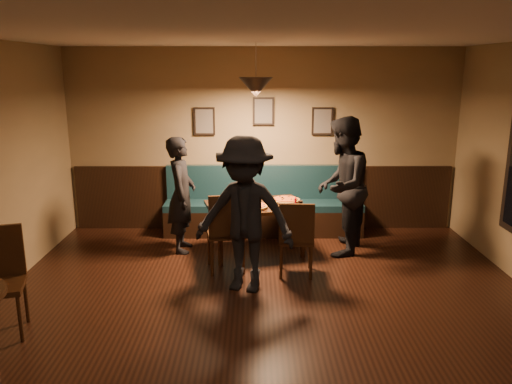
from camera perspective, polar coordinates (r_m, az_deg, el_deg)
floor at (r=4.94m, az=1.53°, el=-16.44°), size 7.00×7.00×0.00m
ceiling at (r=4.28m, az=1.78°, el=17.96°), size 7.00×7.00×0.00m
wall_back at (r=7.84m, az=0.83°, el=5.83°), size 6.00×0.00×6.00m
wainscot at (r=7.99m, az=0.81°, el=-0.61°), size 5.88×0.06×1.00m
booth_bench at (r=7.73m, az=0.84°, el=-1.11°), size 3.00×0.60×1.00m
picture_left at (r=7.81m, az=-5.84°, el=7.94°), size 0.32×0.04×0.42m
picture_center at (r=7.76m, az=0.84°, el=9.08°), size 0.32×0.04×0.42m
picture_right at (r=7.85m, az=7.49°, el=7.92°), size 0.32×0.04×0.42m
pendant_lamp at (r=6.62m, az=-0.01°, el=11.74°), size 0.44×0.44×0.25m
dining_table at (r=6.95m, az=-0.01°, el=-4.16°), size 1.46×1.13×0.69m
chair_near_left at (r=6.35m, az=-3.46°, el=-4.39°), size 0.52×0.52×1.02m
chair_near_right at (r=6.23m, az=4.55°, el=-5.10°), size 0.45×0.45×0.95m
diner_left at (r=7.00m, az=-8.40°, el=-0.31°), size 0.39×0.59×1.60m
diner_right at (r=6.90m, az=9.64°, el=0.62°), size 0.99×1.10×1.87m
diner_front at (r=5.67m, az=-1.31°, el=-2.61°), size 1.29×0.97×1.78m
pizza_a at (r=6.96m, az=-3.53°, el=-1.03°), size 0.36×0.36×0.04m
pizza_b at (r=6.68m, az=-0.27°, el=-1.62°), size 0.49×0.49×0.04m
pizza_c at (r=7.01m, az=3.37°, el=-0.90°), size 0.44×0.44×0.04m
soda_glass at (r=6.56m, az=5.01°, el=-1.55°), size 0.08×0.08×0.13m
tabasco_bottle at (r=6.83m, az=4.48°, el=-1.00°), size 0.04×0.04×0.12m
napkin_a at (r=7.11m, az=-4.33°, el=-0.87°), size 0.15×0.15×0.01m
napkin_b at (r=6.59m, az=-4.43°, el=-2.06°), size 0.20×0.20×0.01m
cutlery_set at (r=6.53m, az=-0.09°, el=-2.16°), size 0.17×0.06×0.00m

